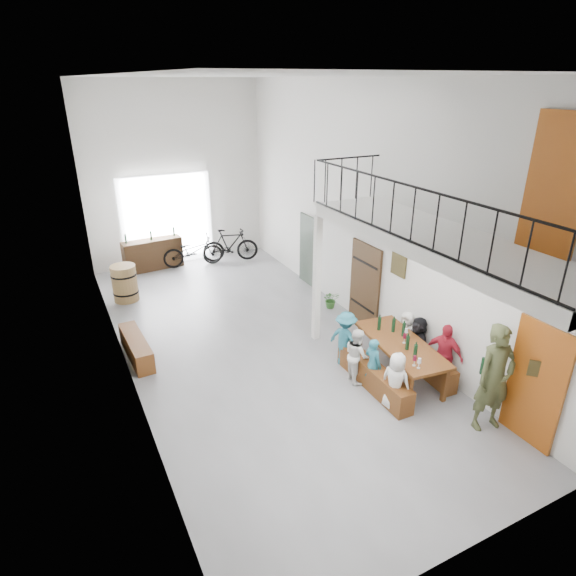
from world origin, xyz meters
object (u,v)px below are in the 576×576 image
bicycle_near (193,251)px  host_standing (495,378)px  bench_inner (373,376)px  oak_barrel (125,283)px  tasting_table (401,346)px  side_bench (136,347)px  serving_counter (153,254)px

bicycle_near → host_standing: bearing=-159.1°
bench_inner → oak_barrel: size_ratio=2.11×
bench_inner → tasting_table: bearing=4.9°
side_bench → serving_counter: 5.33m
bench_inner → bicycle_near: (-1.16, 7.93, 0.25)m
tasting_table → host_standing: size_ratio=1.19×
tasting_table → side_bench: tasting_table is taller
serving_counter → tasting_table: bearing=-75.3°
side_bench → oak_barrel: 3.10m
tasting_table → serving_counter: 8.74m
bench_inner → side_bench: 4.96m
side_bench → bicycle_near: (2.67, 4.78, 0.25)m
tasting_table → host_standing: 1.89m
side_bench → serving_counter: bearing=73.7°
serving_counter → bicycle_near: bicycle_near is taller
side_bench → bicycle_near: 5.48m
tasting_table → bicycle_near: bearing=109.9°
tasting_table → bicycle_near: size_ratio=1.23×
tasting_table → bench_inner: tasting_table is taller
bench_inner → host_standing: (1.06, -1.79, 0.72)m
bench_inner → serving_counter: size_ratio=1.16×
side_bench → host_standing: 6.99m
side_bench → serving_counter: size_ratio=0.93×
tasting_table → bench_inner: size_ratio=1.10×
tasting_table → bench_inner: 0.79m
side_bench → bicycle_near: size_ratio=0.89×
tasting_table → oak_barrel: bearing=131.0°
tasting_table → serving_counter: (-2.98, 8.22, -0.24)m
tasting_table → oak_barrel: size_ratio=2.33×
oak_barrel → bicycle_near: bearing=35.8°
bicycle_near → tasting_table: bearing=-159.1°
tasting_table → bicycle_near: (-1.80, 7.89, -0.22)m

